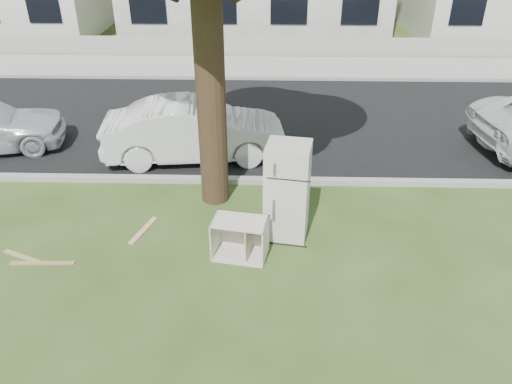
{
  "coord_description": "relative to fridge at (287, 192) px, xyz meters",
  "views": [
    {
      "loc": [
        0.65,
        -6.79,
        5.16
      ],
      "look_at": [
        0.45,
        0.6,
        0.86
      ],
      "focal_mm": 35.0,
      "sensor_mm": 36.0,
      "label": 1
    }
  ],
  "objects": [
    {
      "name": "fridge",
      "position": [
        0.0,
        0.0,
        0.0
      ],
      "size": [
        0.83,
        0.78,
        1.76
      ],
      "primitive_type": "cube",
      "rotation": [
        0.0,
        0.0,
        -0.16
      ],
      "color": "beige",
      "rests_on": "ground"
    },
    {
      "name": "plank_b",
      "position": [
        -4.43,
        -0.8,
        -0.87
      ],
      "size": [
        0.8,
        0.41,
        0.02
      ],
      "primitive_type": "cube",
      "rotation": [
        0.0,
        0.0,
        -0.41
      ],
      "color": "tan",
      "rests_on": "ground"
    },
    {
      "name": "sidewalk",
      "position": [
        -0.98,
        10.42,
        -0.88
      ],
      "size": [
        120.0,
        2.8,
        0.01
      ],
      "primitive_type": "cube",
      "color": "gray",
      "rests_on": "ground"
    },
    {
      "name": "kerb_near",
      "position": [
        -0.98,
        1.87,
        -0.88
      ],
      "size": [
        120.0,
        0.18,
        0.12
      ],
      "primitive_type": "cube",
      "color": "gray",
      "rests_on": "ground"
    },
    {
      "name": "plank_c",
      "position": [
        -2.58,
        0.03,
        -0.87
      ],
      "size": [
        0.36,
        0.87,
        0.02
      ],
      "primitive_type": "cube",
      "rotation": [
        0.0,
        0.0,
        1.27
      ],
      "color": "tan",
      "rests_on": "ground"
    },
    {
      "name": "road",
      "position": [
        -0.98,
        5.42,
        -0.88
      ],
      "size": [
        120.0,
        7.0,
        0.01
      ],
      "primitive_type": "cube",
      "color": "black",
      "rests_on": "ground"
    },
    {
      "name": "cabinet",
      "position": [
        -0.78,
        -0.64,
        -0.53
      ],
      "size": [
        0.97,
        0.71,
        0.69
      ],
      "primitive_type": "cube",
      "rotation": [
        0.0,
        0.0,
        -0.19
      ],
      "color": "silver",
      "rests_on": "ground"
    },
    {
      "name": "low_wall",
      "position": [
        -0.98,
        12.02,
        -0.53
      ],
      "size": [
        120.0,
        0.15,
        0.7
      ],
      "primitive_type": "cube",
      "color": "gray",
      "rests_on": "ground"
    },
    {
      "name": "kerb_far",
      "position": [
        -0.98,
        8.97,
        -0.88
      ],
      "size": [
        120.0,
        0.18,
        0.12
      ],
      "primitive_type": "cube",
      "color": "gray",
      "rests_on": "ground"
    },
    {
      "name": "plank_a",
      "position": [
        -4.04,
        -0.96,
        -0.87
      ],
      "size": [
        1.06,
        0.13,
        0.02
      ],
      "primitive_type": "cube",
      "rotation": [
        0.0,
        0.0,
        0.04
      ],
      "color": "#9D7C4C",
      "rests_on": "ground"
    },
    {
      "name": "car_center",
      "position": [
        -2.0,
        3.06,
        -0.2
      ],
      "size": [
        4.25,
        1.9,
        1.35
      ],
      "primitive_type": "imported",
      "rotation": [
        0.0,
        0.0,
        1.69
      ],
      "color": "silver",
      "rests_on": "ground"
    },
    {
      "name": "ground",
      "position": [
        -0.98,
        -0.58,
        -0.88
      ],
      "size": [
        120.0,
        120.0,
        0.0
      ],
      "primitive_type": "plane",
      "color": "#2B4017"
    }
  ]
}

